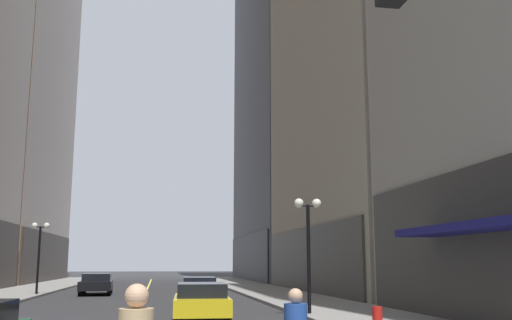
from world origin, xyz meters
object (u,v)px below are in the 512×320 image
at_px(car_blue, 199,289).
at_px(street_lamp_right_mid, 308,229).
at_px(car_black, 97,283).
at_px(street_lamp_left_far, 40,242).
at_px(car_yellow, 201,301).

distance_m(car_blue, street_lamp_right_mid, 8.56).
height_order(car_black, street_lamp_left_far, street_lamp_left_far).
height_order(car_black, street_lamp_right_mid, street_lamp_right_mid).
xyz_separation_m(street_lamp_left_far, street_lamp_right_mid, (12.80, -15.79, 0.00)).
bearing_deg(street_lamp_right_mid, car_black, 118.64).
height_order(car_yellow, street_lamp_left_far, street_lamp_left_far).
bearing_deg(car_black, street_lamp_right_mid, -61.36).
relative_size(car_black, street_lamp_left_far, 1.10).
xyz_separation_m(car_blue, street_lamp_right_mid, (3.61, -7.34, 2.54)).
bearing_deg(car_blue, street_lamp_left_far, 137.40).
relative_size(car_blue, car_black, 0.95).
height_order(car_blue, car_black, same).
xyz_separation_m(car_yellow, car_black, (-5.36, 18.43, 0.00)).
relative_size(car_yellow, street_lamp_right_mid, 0.99).
bearing_deg(car_blue, car_yellow, -93.33).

